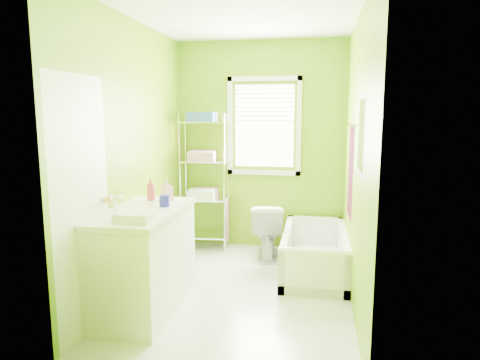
% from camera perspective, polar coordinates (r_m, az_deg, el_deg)
% --- Properties ---
extents(ground, '(2.90, 2.90, 0.00)m').
position_cam_1_polar(ground, '(4.32, 0.01, -14.44)').
color(ground, silver).
rests_on(ground, ground).
extents(room_envelope, '(2.14, 2.94, 2.62)m').
position_cam_1_polar(room_envelope, '(3.97, 0.01, 6.50)').
color(room_envelope, '#669307').
rests_on(room_envelope, ground).
extents(window, '(0.92, 0.05, 1.22)m').
position_cam_1_polar(window, '(5.37, 3.24, 7.85)').
color(window, white).
rests_on(window, ground).
extents(door, '(0.09, 0.80, 2.00)m').
position_cam_1_polar(door, '(3.46, -20.25, -3.55)').
color(door, white).
rests_on(door, ground).
extents(right_wall_decor, '(0.04, 1.48, 1.17)m').
position_cam_1_polar(right_wall_decor, '(3.92, 15.04, 2.85)').
color(right_wall_decor, '#3F0719').
rests_on(right_wall_decor, ground).
extents(bathtub, '(0.68, 1.45, 0.47)m').
position_cam_1_polar(bathtub, '(4.80, 9.89, -10.25)').
color(bathtub, white).
rests_on(bathtub, ground).
extents(toilet, '(0.44, 0.69, 0.67)m').
position_cam_1_polar(toilet, '(5.14, 3.60, -6.69)').
color(toilet, white).
rests_on(toilet, ground).
extents(vanity, '(0.61, 1.19, 1.11)m').
position_cam_1_polar(vanity, '(3.88, -12.70, -9.95)').
color(vanity, white).
rests_on(vanity, ground).
extents(wire_shelf_unit, '(0.61, 0.49, 1.73)m').
position_cam_1_polar(wire_shelf_unit, '(5.39, -4.70, 1.91)').
color(wire_shelf_unit, silver).
rests_on(wire_shelf_unit, ground).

